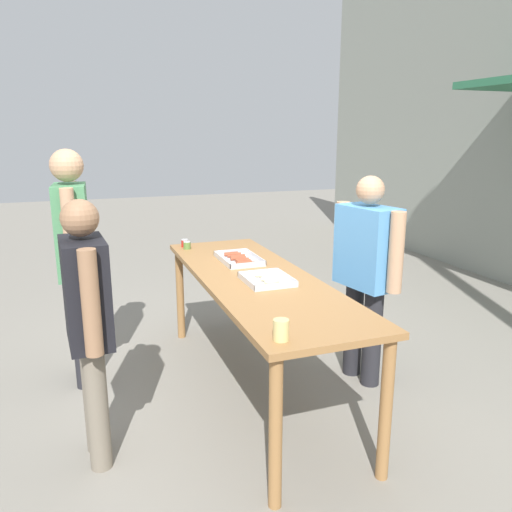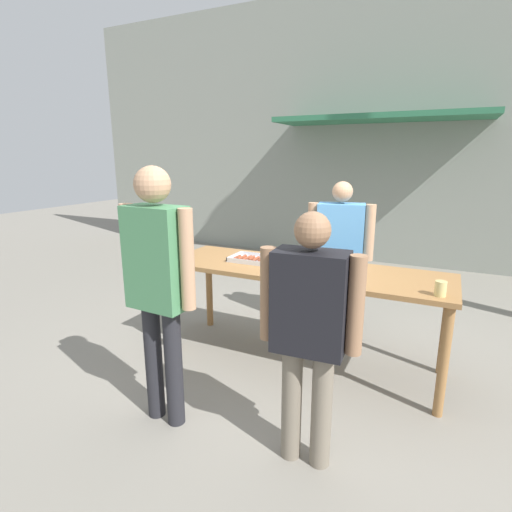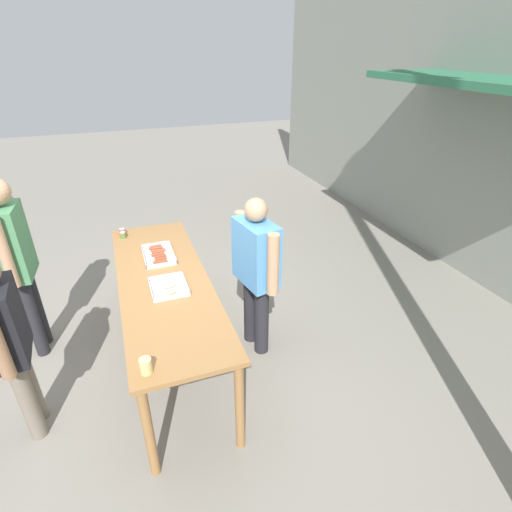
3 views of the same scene
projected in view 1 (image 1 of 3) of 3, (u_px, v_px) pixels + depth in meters
ground_plane at (256, 389)px, 3.78m from camera, size 24.00×24.00×0.00m
serving_table at (256, 290)px, 3.59m from camera, size 2.48×0.78×0.89m
food_tray_sausages at (239, 259)px, 3.99m from camera, size 0.47×0.29×0.04m
food_tray_buns at (267, 280)px, 3.41m from camera, size 0.36×0.31×0.06m
condiment_jar_mustard at (185, 243)px, 4.47m from camera, size 0.06×0.06×0.07m
condiment_jar_ketchup at (187, 245)px, 4.39m from camera, size 0.06×0.06×0.07m
beer_cup at (281, 330)px, 2.46m from camera, size 0.08×0.08×0.11m
person_server_behind_table at (366, 264)px, 3.73m from camera, size 0.67×0.34×1.59m
person_customer_holding_hotdog at (74, 247)px, 3.65m from camera, size 0.59×0.24×1.78m
person_customer_with_cup at (88, 313)px, 2.77m from camera, size 0.60×0.25×1.55m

